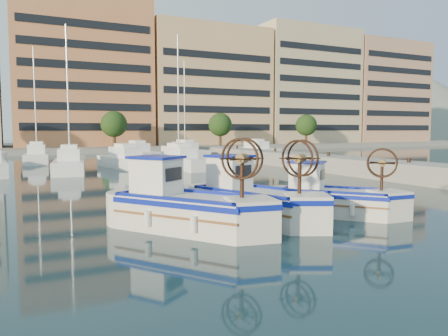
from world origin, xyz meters
TOP-DOWN VIEW (x-y plane):
  - ground at (0.00, 0.00)m, footprint 300.00×300.00m
  - quay at (13.00, 8.00)m, footprint 3.00×60.00m
  - waterfront at (9.23, 65.04)m, footprint 180.00×40.00m
  - hill_east at (140.00, 110.00)m, footprint 160.00×160.00m
  - yacht_marina at (-2.63, 28.05)m, footprint 38.17×22.63m
  - fishing_boat_a at (-5.04, -0.79)m, footprint 4.34×4.99m
  - fishing_boat_b at (-2.31, -0.45)m, footprint 3.40×4.96m
  - fishing_boat_c at (0.99, -0.88)m, footprint 3.94×4.16m

SIDE VIEW (x-z plane):
  - ground at x=0.00m, z-range 0.00..0.00m
  - hill_east at x=140.00m, z-range -25.00..25.00m
  - yacht_marina at x=-2.63m, z-range -5.22..6.28m
  - quay at x=13.00m, z-range 0.00..1.20m
  - fishing_boat_c at x=0.99m, z-range -0.59..2.04m
  - fishing_boat_b at x=-2.31m, z-range -0.67..2.32m
  - fishing_boat_a at x=-5.04m, z-range -0.69..2.38m
  - waterfront at x=9.23m, z-range -1.70..23.90m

